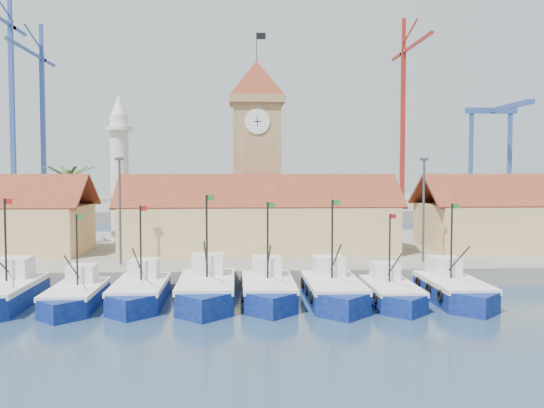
{
  "coord_description": "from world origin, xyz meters",
  "views": [
    {
      "loc": [
        -2.3,
        -39.48,
        9.41
      ],
      "look_at": [
        1.19,
        18.0,
        6.24
      ],
      "focal_mm": 40.0,
      "sensor_mm": 36.0,
      "label": 1
    }
  ],
  "objects": [
    {
      "name": "boat_7",
      "position": [
        8.73,
        2.2,
        0.69
      ],
      "size": [
        3.23,
        8.86,
        6.7
      ],
      "color": "#0B1456",
      "rests_on": "ground"
    },
    {
      "name": "terminal",
      "position": [
        0.0,
        110.0,
        1.0
      ],
      "size": [
        240.0,
        80.0,
        2.0
      ],
      "primitive_type": "cube",
      "color": "gray",
      "rests_on": "ground"
    },
    {
      "name": "boat_2",
      "position": [
        -13.32,
        2.26,
        0.7
      ],
      "size": [
        3.27,
        8.95,
        6.77
      ],
      "color": "#0B1456",
      "rests_on": "ground"
    },
    {
      "name": "boat_6",
      "position": [
        4.65,
        2.54,
        0.8
      ],
      "size": [
        3.75,
        10.26,
        7.76
      ],
      "color": "#0B1456",
      "rests_on": "ground"
    },
    {
      "name": "ground",
      "position": [
        0.0,
        0.0,
        0.0
      ],
      "size": [
        400.0,
        400.0,
        0.0
      ],
      "primitive_type": "plane",
      "color": "#1C304C",
      "rests_on": "ground"
    },
    {
      "name": "clock_tower",
      "position": [
        0.0,
        26.0,
        11.96
      ],
      "size": [
        5.8,
        5.8,
        22.7
      ],
      "color": "tan",
      "rests_on": "quay"
    },
    {
      "name": "crane_red_right",
      "position": [
        38.06,
        103.83,
        26.18
      ],
      "size": [
        1.0,
        31.24,
        43.79
      ],
      "color": "maroon",
      "rests_on": "terminal"
    },
    {
      "name": "hall_center",
      "position": [
        0.0,
        20.0,
        3.99
      ],
      "size": [
        27.04,
        10.13,
        7.61
      ],
      "color": "#E3BB7C",
      "rests_on": "quay"
    },
    {
      "name": "minaret",
      "position": [
        -15.0,
        28.0,
        9.73
      ],
      "size": [
        3.0,
        3.0,
        16.3
      ],
      "color": "silver",
      "rests_on": "quay"
    },
    {
      "name": "quay",
      "position": [
        0.0,
        24.0,
        0.75
      ],
      "size": [
        140.0,
        32.0,
        1.5
      ],
      "primitive_type": "cube",
      "color": "gray",
      "rests_on": "ground"
    },
    {
      "name": "boat_4",
      "position": [
        -4.37,
        3.06,
        0.84
      ],
      "size": [
        3.92,
        10.74,
        8.13
      ],
      "color": "#0B1456",
      "rests_on": "ground"
    },
    {
      "name": "boat_8",
      "position": [
        13.39,
        2.53,
        0.77
      ],
      "size": [
        3.59,
        9.85,
        7.45
      ],
      "color": "#0B1456",
      "rests_on": "ground"
    },
    {
      "name": "palm_tree",
      "position": [
        -20.0,
        26.0,
        6.25
      ],
      "size": [
        5.6,
        5.03,
        8.39
      ],
      "color": "brown",
      "rests_on": "quay"
    },
    {
      "name": "gantry",
      "position": [
        62.0,
        106.65,
        20.04
      ],
      "size": [
        13.0,
        22.0,
        23.2
      ],
      "color": "#304C95",
      "rests_on": "terminal"
    },
    {
      "name": "crane_blue_far",
      "position": [
        -52.8,
        100.28,
        28.99
      ],
      "size": [
        1.0,
        36.02,
        48.17
      ],
      "color": "#304C95",
      "rests_on": "terminal"
    },
    {
      "name": "crane_blue_near",
      "position": [
        -47.88,
        106.62,
        25.23
      ],
      "size": [
        1.0,
        32.45,
        41.89
      ],
      "color": "#304C95",
      "rests_on": "terminal"
    },
    {
      "name": "lamp_posts",
      "position": [
        0.5,
        12.0,
        6.48
      ],
      "size": [
        80.7,
        0.25,
        9.03
      ],
      "color": "#3F3F44",
      "rests_on": "quay"
    },
    {
      "name": "boat_1",
      "position": [
        -18.35,
        2.65,
        0.82
      ],
      "size": [
        3.82,
        10.47,
        7.92
      ],
      "color": "#0B1456",
      "rests_on": "ground"
    },
    {
      "name": "boat_3",
      "position": [
        -9.07,
        3.1,
        0.76
      ],
      "size": [
        3.53,
        9.68,
        7.32
      ],
      "color": "#0B1456",
      "rests_on": "ground"
    },
    {
      "name": "boat_5",
      "position": [
        0.03,
        3.16,
        0.78
      ],
      "size": [
        3.65,
        9.99,
        7.56
      ],
      "color": "#0B1456",
      "rests_on": "ground"
    }
  ]
}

